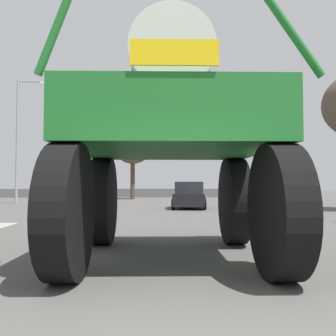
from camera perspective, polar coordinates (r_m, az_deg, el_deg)
The scene contains 7 objects.
ground_plane at distance 20.72m, azimuth -2.04°, elevation -6.34°, with size 120.00×120.00×0.00m, color #4C4947.
oversize_sprayer at distance 6.96m, azimuth 0.40°, elevation 4.51°, with size 4.16×5.32×4.73m.
sedan_ahead at distance 21.30m, azimuth 3.36°, elevation -4.31°, with size 2.33×4.30×1.52m.
traffic_signal_near_right at distance 13.16m, azimuth 18.25°, elevation 4.25°, with size 0.24×0.54×3.98m.
streetlight_far_left at distance 28.19m, azimuth -21.98°, elevation 4.86°, with size 2.16×0.24×8.85m.
bare_tree_far_center at distance 34.25m, azimuth -5.48°, elevation 2.93°, with size 3.33×3.33×6.09m.
roadside_barrier at distance 38.93m, azimuth -2.59°, elevation -3.89°, with size 32.05×0.24×0.90m, color #59595B.
Camera 1 is at (-0.42, -2.67, 1.38)m, focal length 39.39 mm.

